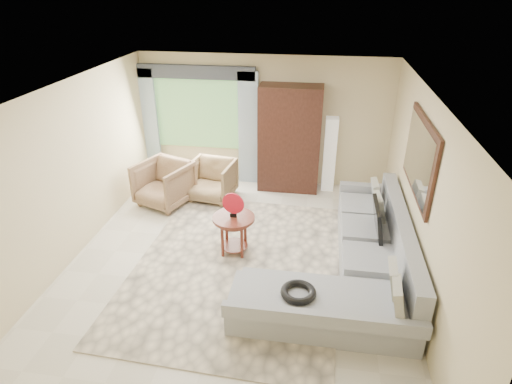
% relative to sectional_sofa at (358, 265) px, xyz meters
% --- Properties ---
extents(ground, '(6.00, 6.00, 0.00)m').
position_rel_sectional_sofa_xyz_m(ground, '(-1.78, 0.18, -0.28)').
color(ground, silver).
rests_on(ground, ground).
extents(area_rug, '(3.16, 4.12, 0.02)m').
position_rel_sectional_sofa_xyz_m(area_rug, '(-1.75, 0.11, -0.27)').
color(area_rug, beige).
rests_on(area_rug, ground).
extents(sectional_sofa, '(2.30, 3.46, 0.90)m').
position_rel_sectional_sofa_xyz_m(sectional_sofa, '(0.00, 0.00, 0.00)').
color(sectional_sofa, '#979A9F').
rests_on(sectional_sofa, ground).
extents(tv_screen, '(0.14, 0.74, 0.48)m').
position_rel_sectional_sofa_xyz_m(tv_screen, '(0.27, 0.57, 0.44)').
color(tv_screen, black).
rests_on(tv_screen, sectional_sofa).
extents(garden_hose, '(0.43, 0.43, 0.09)m').
position_rel_sectional_sofa_xyz_m(garden_hose, '(-0.78, -1.02, 0.26)').
color(garden_hose, black).
rests_on(garden_hose, sectional_sofa).
extents(coffee_table, '(0.65, 0.65, 0.65)m').
position_rel_sectional_sofa_xyz_m(coffee_table, '(-1.86, 0.44, 0.06)').
color(coffee_table, '#4C1B14').
rests_on(coffee_table, ground).
extents(red_disc, '(0.34, 0.07, 0.34)m').
position_rel_sectional_sofa_xyz_m(red_disc, '(-1.86, 0.44, 0.59)').
color(red_disc, red).
rests_on(red_disc, coffee_table).
extents(armchair_left, '(1.16, 1.18, 0.83)m').
position_rel_sectional_sofa_xyz_m(armchair_left, '(-3.49, 1.84, 0.13)').
color(armchair_left, '#946E51').
rests_on(armchair_left, ground).
extents(armchair_right, '(0.92, 0.94, 0.76)m').
position_rel_sectional_sofa_xyz_m(armchair_right, '(-2.66, 2.20, 0.10)').
color(armchair_right, '#977C52').
rests_on(armchair_right, ground).
extents(potted_plant, '(0.63, 0.59, 0.57)m').
position_rel_sectional_sofa_xyz_m(potted_plant, '(-4.00, 2.77, -0.00)').
color(potted_plant, '#999999').
rests_on(potted_plant, ground).
extents(armoire, '(1.20, 0.55, 2.10)m').
position_rel_sectional_sofa_xyz_m(armoire, '(-1.23, 2.90, 0.77)').
color(armoire, black).
rests_on(armoire, ground).
extents(floor_lamp, '(0.24, 0.24, 1.50)m').
position_rel_sectional_sofa_xyz_m(floor_lamp, '(-0.43, 2.96, 0.47)').
color(floor_lamp, silver).
rests_on(floor_lamp, ground).
extents(window, '(1.80, 0.04, 1.40)m').
position_rel_sectional_sofa_xyz_m(window, '(-3.13, 3.15, 1.12)').
color(window, '#669E59').
rests_on(window, wall_back).
extents(curtain_left, '(0.40, 0.08, 2.30)m').
position_rel_sectional_sofa_xyz_m(curtain_left, '(-4.18, 3.06, 0.87)').
color(curtain_left, '#9EB7CC').
rests_on(curtain_left, ground).
extents(curtain_right, '(0.40, 0.08, 2.30)m').
position_rel_sectional_sofa_xyz_m(curtain_right, '(-2.08, 3.06, 0.87)').
color(curtain_right, '#9EB7CC').
rests_on(curtain_right, ground).
extents(valance, '(2.40, 0.12, 0.26)m').
position_rel_sectional_sofa_xyz_m(valance, '(-3.13, 3.08, 1.97)').
color(valance, '#1E232D').
rests_on(valance, wall_back).
extents(wall_mirror, '(0.05, 1.70, 1.05)m').
position_rel_sectional_sofa_xyz_m(wall_mirror, '(0.68, 0.53, 1.47)').
color(wall_mirror, black).
rests_on(wall_mirror, wall_right).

